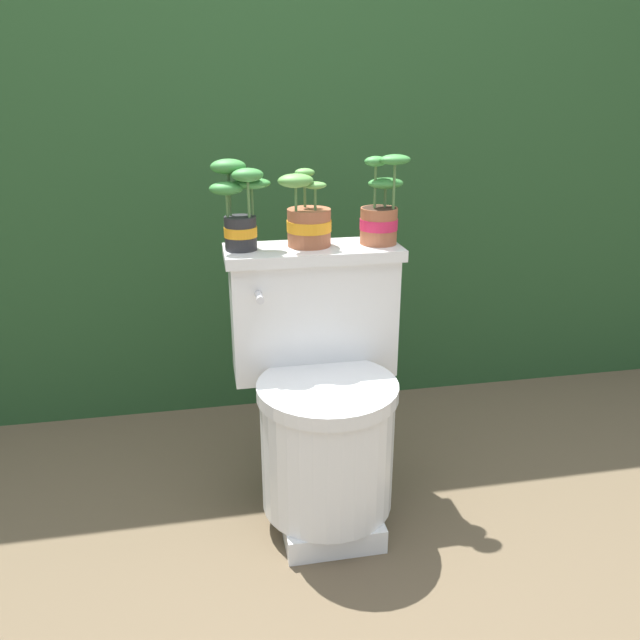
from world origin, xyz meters
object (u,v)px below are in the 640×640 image
(potted_plant_middle, at_px, (380,213))
(toilet, at_px, (322,400))
(potted_plant_midleft, at_px, (308,220))
(potted_plant_left, at_px, (239,207))

(potted_plant_middle, bearing_deg, toilet, -144.02)
(potted_plant_midleft, bearing_deg, potted_plant_left, -178.05)
(toilet, bearing_deg, potted_plant_midleft, 94.28)
(potted_plant_midleft, height_order, potted_plant_middle, potted_plant_middle)
(toilet, height_order, potted_plant_left, potted_plant_left)
(potted_plant_middle, bearing_deg, potted_plant_left, 179.29)
(potted_plant_left, height_order, potted_plant_midleft, potted_plant_left)
(toilet, bearing_deg, potted_plant_middle, 35.98)
(potted_plant_left, height_order, potted_plant_middle, potted_plant_middle)
(toilet, relative_size, potted_plant_midleft, 3.64)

